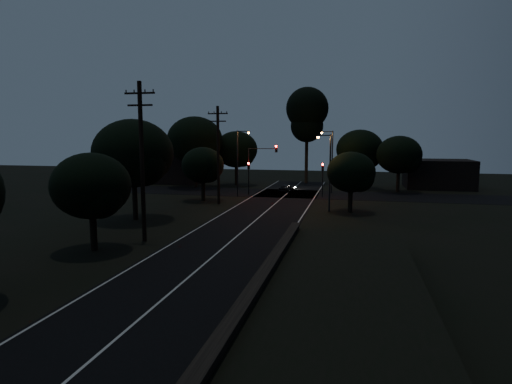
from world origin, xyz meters
The scene contains 23 objects.
ground centered at (0.00, 0.00, 0.00)m, with size 160.00×160.00×0.00m, color black.
road_surface centered at (0.00, 31.12, 0.01)m, with size 60.00×70.00×0.03m.
retaining_wall centered at (7.74, 3.00, 0.62)m, with size 6.93×26.00×1.60m.
utility_pole_mid centered at (-6.00, 15.00, 5.74)m, with size 2.20×0.30×11.00m.
utility_pole_far centered at (-6.00, 32.00, 5.48)m, with size 2.20×0.30×10.50m.
tree_left_b centered at (-7.82, 11.90, 4.08)m, with size 4.96×4.96×6.30m.
tree_left_c centered at (-10.25, 21.86, 5.70)m, with size 6.97×6.97×8.81m.
tree_left_d centered at (-8.33, 33.90, 3.96)m, with size 4.82×4.82×6.11m.
tree_far_nw centered at (-8.77, 49.87, 5.23)m, with size 6.38×6.38×8.08m.
tree_far_w centered at (-13.72, 45.84, 6.59)m, with size 7.95×7.95×10.13m.
tree_far_ne centered at (9.23, 49.87, 5.34)m, with size 6.52×6.52×8.25m.
tree_far_e centered at (14.21, 46.88, 4.79)m, with size 5.83×5.83×7.39m.
tree_right_a centered at (8.16, 29.91, 3.80)m, with size 4.61×4.61×5.86m.
tall_pine centered at (1.00, 55.00, 10.69)m, with size 6.52×6.52×14.83m.
building_left centered at (-20.00, 52.00, 2.20)m, with size 10.00×8.00×4.40m, color black.
building_right centered at (20.00, 53.00, 2.00)m, with size 9.00×7.00×4.00m, color black.
signal_left centered at (-4.60, 39.99, 2.84)m, with size 0.28×0.35×4.10m.
signal_right centered at (4.60, 39.99, 2.84)m, with size 0.28×0.35×4.10m.
signal_mast centered at (-2.91, 39.99, 4.34)m, with size 3.70×0.35×6.25m.
streetlight_a centered at (-5.31, 38.00, 4.64)m, with size 1.66×0.26×8.00m.
streetlight_b centered at (5.31, 44.00, 4.64)m, with size 1.66×0.26×8.00m.
streetlight_c centered at (5.83, 30.00, 4.35)m, with size 1.46×0.26×7.50m.
car centered at (-0.32, 43.51, 0.51)m, with size 1.21×3.01×1.03m, color black.
Camera 1 is at (8.21, -11.92, 7.31)m, focal length 30.00 mm.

